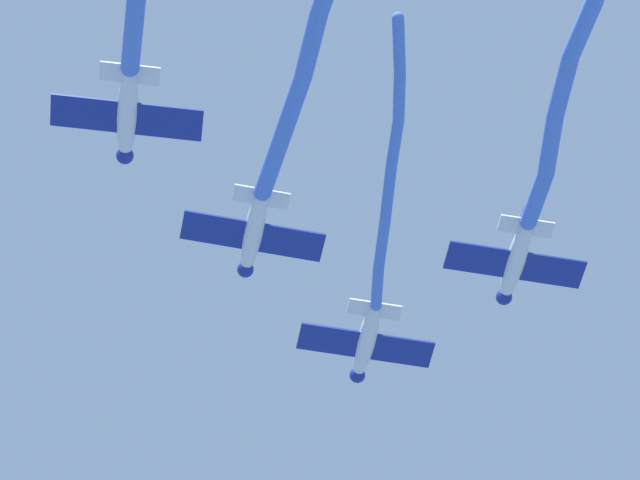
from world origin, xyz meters
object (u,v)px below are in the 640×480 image
object	(u,v)px
airplane_lead	(366,343)
airplane_slot	(127,115)
airplane_left_wing	(253,234)
airplane_right_wing	(515,262)

from	to	relation	value
airplane_lead	airplane_slot	distance (m)	18.72
airplane_left_wing	airplane_slot	bearing A→B (deg)	128.73
airplane_left_wing	airplane_slot	size ratio (longest dim) A/B	0.99
airplane_left_wing	airplane_slot	world-z (taller)	airplane_left_wing
airplane_right_wing	airplane_slot	distance (m)	21.79
airplane_left_wing	airplane_slot	xyz separation A→B (m)	(-7.72, -5.29, -0.30)
airplane_right_wing	airplane_left_wing	bearing A→B (deg)	87.95
airplane_lead	airplane_left_wing	xyz separation A→B (m)	(-7.73, -5.28, 0.00)
airplane_left_wing	airplane_lead	bearing A→B (deg)	-51.32
airplane_slot	airplane_lead	bearing A→B (deg)	-46.79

